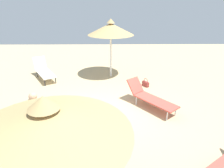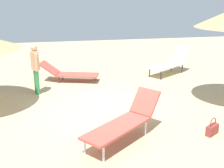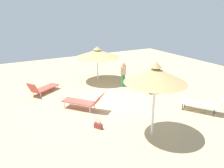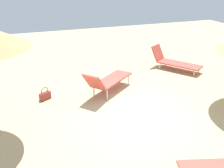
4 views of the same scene
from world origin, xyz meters
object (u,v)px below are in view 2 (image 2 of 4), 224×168
(lounge_chair_edge, at_px, (69,73))
(handbag, at_px, (212,129))
(person_standing_near_right, at_px, (35,66))
(lounge_chair_near_left, at_px, (125,121))
(lounge_chair_front, at_px, (171,63))

(lounge_chair_edge, xyz_separation_m, handbag, (-4.80, -2.91, -0.18))
(person_standing_near_right, xyz_separation_m, handbag, (-3.67, -3.97, -0.76))
(handbag, bearing_deg, lounge_chair_edge, 31.22)
(lounge_chair_near_left, height_order, lounge_chair_front, lounge_chair_front)
(person_standing_near_right, bearing_deg, lounge_chair_edge, -43.21)
(lounge_chair_front, height_order, lounge_chair_edge, lounge_chair_front)
(lounge_chair_near_left, relative_size, handbag, 4.88)
(lounge_chair_near_left, xyz_separation_m, handbag, (-0.20, -1.98, -0.30))
(lounge_chair_near_left, xyz_separation_m, person_standing_near_right, (3.48, 1.99, 0.46))
(lounge_chair_near_left, bearing_deg, lounge_chair_front, -32.16)
(person_standing_near_right, height_order, handbag, person_standing_near_right)
(lounge_chair_front, relative_size, person_standing_near_right, 1.27)
(person_standing_near_right, bearing_deg, lounge_chair_near_left, -150.16)
(lounge_chair_near_left, relative_size, lounge_chair_front, 1.00)
(person_standing_near_right, bearing_deg, lounge_chair_front, -74.46)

